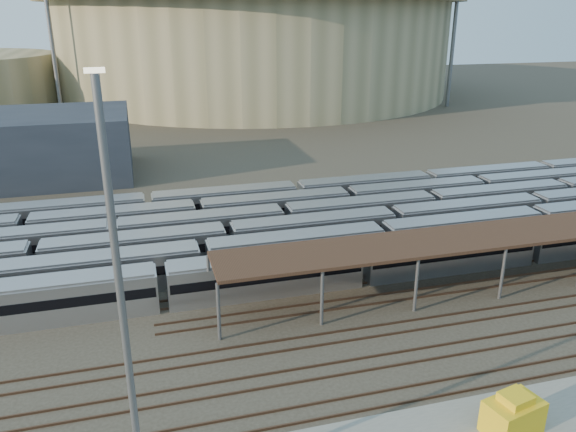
# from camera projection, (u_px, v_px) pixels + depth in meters

# --- Properties ---
(ground) EXTENTS (420.00, 420.00, 0.00)m
(ground) POSITION_uv_depth(u_px,v_px,m) (320.00, 333.00, 45.74)
(ground) COLOR #383026
(ground) RESTS_ON ground
(subway_trains) EXTENTS (126.62, 23.90, 3.60)m
(subway_trains) POSITION_uv_depth(u_px,v_px,m) (262.00, 232.00, 61.72)
(subway_trains) COLOR #A4A4A8
(subway_trains) RESTS_ON ground
(inspection_shed) EXTENTS (60.30, 6.00, 5.30)m
(inspection_shed) POSITION_uv_depth(u_px,v_px,m) (528.00, 232.00, 53.12)
(inspection_shed) COLOR slate
(inspection_shed) RESTS_ON ground
(empty_tracks) EXTENTS (170.00, 9.62, 0.18)m
(empty_tracks) POSITION_uv_depth(u_px,v_px,m) (341.00, 368.00, 41.19)
(empty_tracks) COLOR #4C3323
(empty_tracks) RESTS_ON ground
(stadium) EXTENTS (124.00, 124.00, 32.50)m
(stadium) POSITION_uv_depth(u_px,v_px,m) (254.00, 39.00, 172.95)
(stadium) COLOR #9A8D68
(stadium) RESTS_ON ground
(floodlight_0) EXTENTS (4.00, 1.00, 38.40)m
(floodlight_0) POSITION_uv_depth(u_px,v_px,m) (50.00, 29.00, 130.67)
(floodlight_0) COLOR slate
(floodlight_0) RESTS_ON ground
(floodlight_2) EXTENTS (4.00, 1.00, 38.40)m
(floodlight_2) POSITION_uv_depth(u_px,v_px,m) (454.00, 27.00, 146.52)
(floodlight_2) COLOR slate
(floodlight_2) RESTS_ON ground
(floodlight_3) EXTENTS (4.00, 1.00, 38.40)m
(floodlight_3) POSITION_uv_depth(u_px,v_px,m) (135.00, 24.00, 180.89)
(floodlight_3) COLOR slate
(floodlight_3) RESTS_ON ground
(yard_light_pole) EXTENTS (0.82, 0.36, 22.49)m
(yard_light_pole) POSITION_uv_depth(u_px,v_px,m) (123.00, 319.00, 25.62)
(yard_light_pole) COLOR slate
(yard_light_pole) RESTS_ON apron
(yellow_equipment) EXTENTS (3.86, 2.86, 2.17)m
(yellow_equipment) POSITION_uv_depth(u_px,v_px,m) (513.00, 416.00, 34.52)
(yellow_equipment) COLOR yellow
(yellow_equipment) RESTS_ON apron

